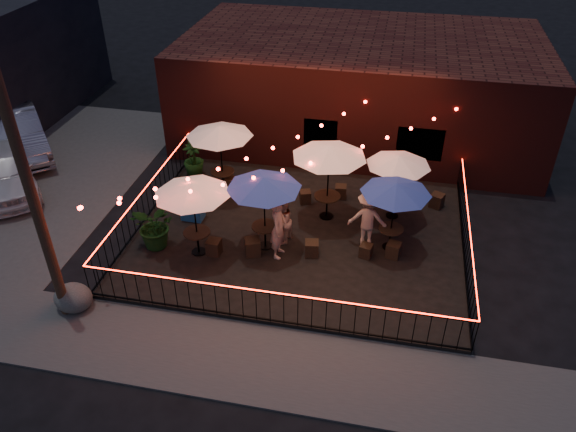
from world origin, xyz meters
name	(u,v)px	position (x,y,z in m)	size (l,w,h in m)	color
ground	(286,277)	(0.00, 0.00, 0.00)	(110.00, 110.00, 0.00)	black
patio	(299,234)	(0.00, 2.00, 0.07)	(10.00, 8.00, 0.15)	black
sidewalk	(259,363)	(0.00, -3.25, 0.03)	(18.00, 2.50, 0.05)	#403E3B
brick_building	(360,86)	(1.00, 9.99, 2.00)	(14.00, 8.00, 4.00)	#38120F
utility_pole	(28,183)	(-5.40, -2.60, 4.00)	(0.26, 0.26, 8.00)	#342615
fence_front	(270,307)	(0.00, -2.00, 0.66)	(10.00, 0.04, 1.04)	black
fence_left	(148,201)	(-5.00, 2.00, 0.66)	(0.04, 8.00, 1.04)	black
fence_right	(466,238)	(5.00, 2.00, 0.66)	(0.04, 8.00, 1.04)	black
festoon_lights	(264,168)	(-1.01, 1.70, 2.52)	(10.02, 8.72, 1.32)	#FF2118
cafe_table_0	(192,190)	(-2.76, 0.41, 2.34)	(2.33, 2.33, 2.40)	black
cafe_table_1	(219,132)	(-3.06, 3.94, 2.40)	(2.70, 2.70, 2.47)	black
cafe_table_2	(264,184)	(-0.87, 1.10, 2.35)	(2.80, 2.80, 2.41)	black
cafe_table_3	(329,152)	(0.71, 3.05, 2.51)	(2.67, 2.67, 2.58)	black
cafe_table_4	(396,189)	(2.81, 1.81, 2.21)	(2.05, 2.05, 2.25)	black
cafe_table_5	(399,161)	(2.81, 3.52, 2.18)	(2.33, 2.33, 2.23)	black
bistro_chair_0	(150,233)	(-4.43, 0.76, 0.37)	(0.36, 0.36, 0.43)	black
bistro_chair_1	(214,247)	(-2.28, 0.45, 0.39)	(0.40, 0.40, 0.47)	black
bistro_chair_2	(203,191)	(-3.62, 3.40, 0.39)	(0.40, 0.40, 0.47)	black
bistro_chair_3	(232,184)	(-2.75, 3.98, 0.40)	(0.43, 0.43, 0.51)	black
bistro_chair_4	(253,247)	(-1.15, 0.66, 0.41)	(0.44, 0.44, 0.52)	black
bistro_chair_5	(312,248)	(0.57, 0.96, 0.38)	(0.40, 0.40, 0.47)	black
bistro_chair_6	(305,197)	(-0.13, 3.76, 0.37)	(0.36, 0.36, 0.43)	black
bistro_chair_7	(341,192)	(1.01, 4.31, 0.38)	(0.38, 0.38, 0.45)	black
bistro_chair_8	(366,251)	(2.15, 1.22, 0.35)	(0.34, 0.34, 0.41)	black
bistro_chair_9	(393,250)	(2.94, 1.38, 0.38)	(0.39, 0.39, 0.46)	black
bistro_chair_10	(395,195)	(2.86, 4.47, 0.37)	(0.37, 0.37, 0.44)	black
bistro_chair_11	(437,200)	(4.23, 4.39, 0.39)	(0.40, 0.40, 0.47)	black
patron_a	(279,228)	(-0.38, 0.78, 1.11)	(0.70, 0.46, 1.91)	tan
patron_b	(282,222)	(-0.41, 1.42, 0.91)	(0.74, 0.58, 1.52)	tan
patron_c	(368,219)	(2.09, 1.86, 1.07)	(1.18, 0.68, 1.83)	#DA9F8D
potted_shrub_a	(156,226)	(-4.05, 0.44, 0.89)	(1.33, 1.15, 1.48)	#16390C
potted_shrub_b	(193,191)	(-3.73, 2.73, 0.77)	(0.68, 0.55, 1.24)	#10360B
potted_shrub_c	(193,158)	(-4.43, 4.82, 0.81)	(0.73, 0.73, 1.31)	#103E13
cooler	(192,206)	(-3.52, 2.09, 0.63)	(0.74, 0.54, 0.95)	#236FBC
boulder	(73,298)	(-5.26, -2.40, 0.37)	(0.96, 0.81, 0.75)	#464742
car_white	(4,170)	(-10.65, 2.71, 0.78)	(1.85, 4.60, 1.57)	white
car_silver	(17,133)	(-11.84, 5.31, 0.84)	(1.79, 5.12, 1.69)	#A7A6AE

